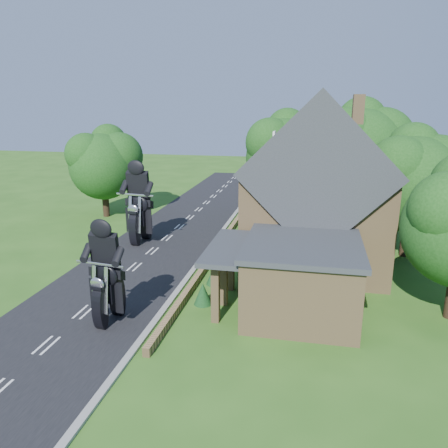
% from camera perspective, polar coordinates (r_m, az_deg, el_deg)
% --- Properties ---
extents(ground, '(120.00, 120.00, 0.00)m').
position_cam_1_polar(ground, '(24.43, -14.40, -7.97)').
color(ground, '#2A5718').
rests_on(ground, ground).
extents(road, '(7.00, 80.00, 0.02)m').
position_cam_1_polar(road, '(24.43, -14.40, -7.95)').
color(road, black).
rests_on(road, ground).
extents(kerb, '(0.30, 80.00, 0.12)m').
position_cam_1_polar(kerb, '(23.11, -6.14, -8.78)').
color(kerb, gray).
rests_on(kerb, ground).
extents(garden_wall, '(0.30, 22.00, 0.40)m').
position_cam_1_polar(garden_wall, '(27.35, -1.65, -4.44)').
color(garden_wall, '#9A7B4E').
rests_on(garden_wall, ground).
extents(house, '(9.54, 8.64, 10.24)m').
position_cam_1_polar(house, '(26.50, 11.96, 3.89)').
color(house, '#9A7B4E').
rests_on(house, ground).
extents(annex, '(7.05, 5.94, 3.44)m').
position_cam_1_polar(annex, '(20.71, 9.75, -6.75)').
color(annex, '#9A7B4E').
rests_on(annex, ground).
extents(tree_house_right, '(6.51, 6.00, 8.40)m').
position_cam_1_polar(tree_house_right, '(29.62, 24.12, 5.74)').
color(tree_house_right, black).
rests_on(tree_house_right, ground).
extents(tree_behind_house, '(7.81, 7.20, 10.08)m').
position_cam_1_polar(tree_behind_house, '(36.48, 18.07, 9.59)').
color(tree_behind_house, black).
rests_on(tree_behind_house, ground).
extents(tree_behind_left, '(6.94, 6.40, 9.16)m').
position_cam_1_polar(tree_behind_left, '(37.37, 8.53, 9.53)').
color(tree_behind_left, black).
rests_on(tree_behind_left, ground).
extents(tree_far_road, '(6.08, 5.60, 7.84)m').
position_cam_1_polar(tree_far_road, '(38.46, -14.99, 8.01)').
color(tree_far_road, black).
rests_on(tree_far_road, ground).
extents(shrub_a, '(0.90, 0.90, 1.10)m').
position_cam_1_polar(shrub_a, '(21.60, -2.77, -9.08)').
color(shrub_a, '#103315').
rests_on(shrub_a, ground).
extents(shrub_b, '(0.90, 0.90, 1.10)m').
position_cam_1_polar(shrub_b, '(23.83, -1.26, -6.63)').
color(shrub_b, '#103315').
rests_on(shrub_b, ground).
extents(shrub_c, '(0.90, 0.90, 1.10)m').
position_cam_1_polar(shrub_c, '(26.10, -0.02, -4.61)').
color(shrub_c, '#103315').
rests_on(shrub_c, ground).
extents(shrub_d, '(0.90, 0.90, 1.10)m').
position_cam_1_polar(shrub_d, '(30.76, 1.88, -1.46)').
color(shrub_d, '#103315').
rests_on(shrub_d, ground).
extents(shrub_e, '(0.90, 0.90, 1.10)m').
position_cam_1_polar(shrub_e, '(33.13, 2.63, -0.22)').
color(shrub_e, '#103315').
rests_on(shrub_e, ground).
extents(shrub_f, '(0.90, 0.90, 1.10)m').
position_cam_1_polar(shrub_f, '(35.51, 3.28, 0.86)').
color(shrub_f, '#103315').
rests_on(shrub_f, ground).
extents(motorcycle_lead, '(0.58, 1.60, 1.45)m').
position_cam_1_polar(motorcycle_lead, '(20.49, -14.75, -10.50)').
color(motorcycle_lead, black).
rests_on(motorcycle_lead, ground).
extents(motorcycle_follow, '(0.68, 1.92, 1.75)m').
position_cam_1_polar(motorcycle_follow, '(31.23, -10.84, -0.85)').
color(motorcycle_follow, black).
rests_on(motorcycle_follow, ground).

